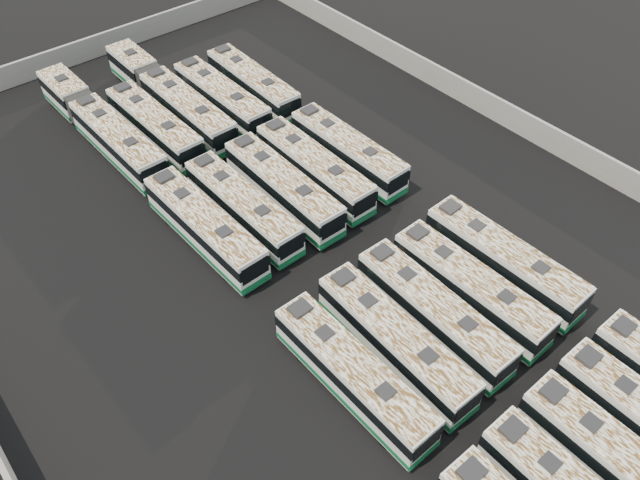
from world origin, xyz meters
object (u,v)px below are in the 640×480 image
at_px(bus_front_center, 627,472).
at_px(bus_back_far_right, 253,84).
at_px(bus_midback_far_left, 205,227).
at_px(bus_back_right, 222,98).
at_px(bus_midfront_right, 470,288).
at_px(bus_midfront_left, 395,341).
at_px(bus_midback_center, 283,188).
at_px(bus_back_left, 155,126).
at_px(bus_midback_right, 314,169).
at_px(bus_midfront_center, 433,312).
at_px(bus_back_far_left, 100,124).
at_px(bus_midfront_far_right, 503,260).
at_px(bus_midback_far_right, 348,151).
at_px(bus_back_center, 169,95).
at_px(bus_midfront_far_left, 353,375).
at_px(bus_midback_left, 243,207).

relative_size(bus_front_center, bus_back_far_right, 1.01).
bearing_deg(bus_midback_far_left, bus_back_right, 50.71).
distance_m(bus_midfront_right, bus_back_right, 28.04).
bearing_deg(bus_midfront_right, bus_midfront_left, 177.34).
distance_m(bus_midback_center, bus_back_left, 13.37).
bearing_deg(bus_midback_right, bus_midfront_center, -101.71).
height_order(bus_midback_right, bus_back_far_left, bus_back_far_left).
bearing_deg(bus_midfront_far_right, bus_midback_far_right, 88.52).
bearing_deg(bus_back_center, bus_front_center, -89.92).
relative_size(bus_midfront_far_left, bus_midfront_center, 0.99).
relative_size(bus_midfront_center, bus_midback_right, 0.99).
bearing_deg(bus_front_center, bus_back_left, 94.32).
height_order(bus_midback_left, bus_midback_right, bus_midback_right).
relative_size(bus_midback_left, bus_midback_far_right, 1.00).
bearing_deg(bus_back_far_right, bus_back_far_left, 168.59).
height_order(bus_back_far_left, bus_back_left, bus_back_far_left).
bearing_deg(bus_midback_center, bus_midback_right, 4.72).
bearing_deg(bus_front_center, bus_back_center, 89.82).
bearing_deg(bus_back_right, bus_back_left, 178.52).
relative_size(bus_midfront_far_right, bus_midback_left, 1.03).
bearing_deg(bus_midback_far_left, bus_back_center, 66.35).
xyz_separation_m(bus_midfront_right, bus_back_far_left, (-9.90, 31.20, 0.05)).
bearing_deg(bus_midback_far_right, bus_back_right, 104.55).
bearing_deg(bus_midback_far_right, bus_back_center, 112.31).
bearing_deg(bus_back_left, bus_back_far_left, 136.20).
bearing_deg(bus_midfront_center, bus_midback_far_right, 67.38).
bearing_deg(bus_back_far_right, bus_midback_far_right, -88.84).
xyz_separation_m(bus_midback_left, bus_midback_far_right, (10.08, 0.04, -0.00)).
height_order(bus_midback_far_left, bus_midback_far_right, bus_midback_far_left).
relative_size(bus_midfront_far_left, bus_midback_center, 0.97).
xyz_separation_m(bus_midfront_left, bus_back_right, (6.54, 27.89, 0.01)).
bearing_deg(bus_midfront_far_right, bus_midback_center, 112.30).
height_order(bus_midfront_left, bus_back_far_left, bus_back_far_left).
bearing_deg(bus_front_center, bus_midfront_right, 75.51).
bearing_deg(bus_midfront_center, bus_midfront_right, -2.19).
relative_size(bus_midfront_right, bus_midback_left, 1.01).
xyz_separation_m(bus_front_center, bus_midfront_right, (3.25, 12.81, -0.03)).
bearing_deg(bus_back_center, bus_midback_far_right, -66.96).
bearing_deg(bus_back_center, bus_midback_left, -101.77).
xyz_separation_m(bus_front_center, bus_midfront_far_right, (6.68, 12.95, -0.00)).
xyz_separation_m(bus_midback_right, bus_back_far_left, (-9.89, 15.79, 0.02)).
xyz_separation_m(bus_midfront_center, bus_back_center, (-0.10, 31.17, 0.05)).
bearing_deg(bus_back_far_right, bus_midback_right, -103.95).
distance_m(bus_midback_right, bus_back_far_right, 13.27).
bearing_deg(bus_front_center, bus_midback_center, 89.59).
xyz_separation_m(bus_midfront_center, bus_midback_far_right, (6.67, 15.27, -0.01)).
bearing_deg(bus_midback_left, bus_back_left, 88.65).
distance_m(bus_midback_far_right, bus_back_far_right, 12.78).
xyz_separation_m(bus_front_center, bus_midback_right, (3.24, 28.23, 0.00)).
xyz_separation_m(bus_midfront_far_left, bus_midback_center, (6.73, 15.13, 0.04)).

